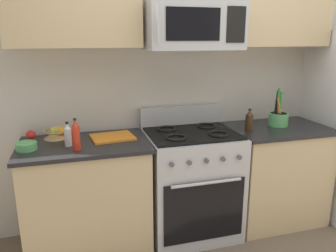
# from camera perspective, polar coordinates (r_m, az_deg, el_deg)

# --- Properties ---
(wall_back) EXTENTS (8.00, 0.10, 2.60)m
(wall_back) POSITION_cam_1_polar(r_m,az_deg,el_deg) (3.02, 1.78, 7.71)
(wall_back) COLOR beige
(wall_back) RESTS_ON ground
(counter_left) EXTENTS (0.98, 0.63, 0.91)m
(counter_left) POSITION_cam_1_polar(r_m,az_deg,el_deg) (2.76, -13.81, -11.88)
(counter_left) COLOR tan
(counter_left) RESTS_ON ground
(range_oven) EXTENTS (0.76, 0.68, 1.09)m
(range_oven) POSITION_cam_1_polar(r_m,az_deg,el_deg) (2.90, 4.00, -9.70)
(range_oven) COLOR #B2B5BA
(range_oven) RESTS_ON ground
(counter_right) EXTENTS (0.89, 0.63, 0.91)m
(counter_right) POSITION_cam_1_polar(r_m,az_deg,el_deg) (3.26, 18.02, -7.84)
(counter_right) COLOR tan
(counter_right) RESTS_ON ground
(microwave) EXTENTS (0.75, 0.44, 0.37)m
(microwave) POSITION_cam_1_polar(r_m,az_deg,el_deg) (2.66, 4.32, 17.09)
(microwave) COLOR #B2B5BA
(upper_cabinets_right) EXTENTS (0.88, 0.34, 0.78)m
(upper_cabinets_right) POSITION_cam_1_polar(r_m,az_deg,el_deg) (3.18, 18.71, 20.04)
(upper_cabinets_right) COLOR tan
(utensil_crock) EXTENTS (0.18, 0.18, 0.34)m
(utensil_crock) POSITION_cam_1_polar(r_m,az_deg,el_deg) (3.15, 18.65, 1.33)
(utensil_crock) COLOR #59AD66
(utensil_crock) RESTS_ON counter_right
(fruit_basket) EXTENTS (0.19, 0.19, 0.10)m
(fruit_basket) POSITION_cam_1_polar(r_m,az_deg,el_deg) (2.76, -18.85, -1.12)
(fruit_basket) COLOR tan
(fruit_basket) RESTS_ON counter_left
(apple_loose) EXTENTS (0.08, 0.08, 0.08)m
(apple_loose) POSITION_cam_1_polar(r_m,az_deg,el_deg) (2.79, -22.77, -1.46)
(apple_loose) COLOR red
(apple_loose) RESTS_ON counter_left
(cutting_board) EXTENTS (0.36, 0.30, 0.02)m
(cutting_board) POSITION_cam_1_polar(r_m,az_deg,el_deg) (2.66, -9.64, -1.90)
(cutting_board) COLOR orange
(cutting_board) RESTS_ON counter_left
(bottle_soy) EXTENTS (0.07, 0.07, 0.20)m
(bottle_soy) POSITION_cam_1_polar(r_m,az_deg,el_deg) (2.88, 13.96, 0.82)
(bottle_soy) COLOR #382314
(bottle_soy) RESTS_ON counter_right
(bottle_hot_sauce) EXTENTS (0.06, 0.06, 0.23)m
(bottle_hot_sauce) POSITION_cam_1_polar(r_m,az_deg,el_deg) (2.41, -15.74, -1.60)
(bottle_hot_sauce) COLOR red
(bottle_hot_sauce) RESTS_ON counter_left
(bottle_vinegar) EXTENTS (0.05, 0.05, 0.18)m
(bottle_vinegar) POSITION_cam_1_polar(r_m,az_deg,el_deg) (2.52, -17.05, -1.52)
(bottle_vinegar) COLOR silver
(bottle_vinegar) RESTS_ON counter_left
(prep_bowl) EXTENTS (0.15, 0.15, 0.06)m
(prep_bowl) POSITION_cam_1_polar(r_m,az_deg,el_deg) (2.55, -23.44, -3.19)
(prep_bowl) COLOR #59AD66
(prep_bowl) RESTS_ON counter_left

